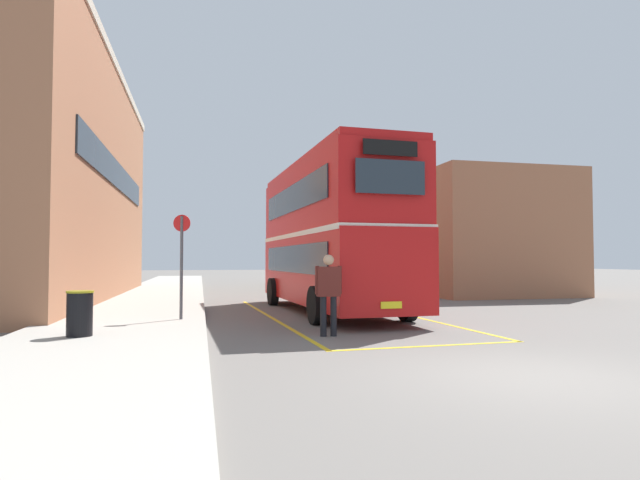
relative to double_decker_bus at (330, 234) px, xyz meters
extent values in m
plane|color=#66605B|center=(0.59, 4.74, -2.51)|extent=(135.60, 135.60, 0.00)
cube|color=#A39E93|center=(-5.91, 7.14, -2.44)|extent=(4.00, 57.60, 0.14)
cube|color=#9E6647|center=(-10.20, 7.02, 2.24)|extent=(5.39, 19.97, 9.51)
cube|color=#232D38|center=(-7.48, 7.02, 2.72)|extent=(0.06, 15.17, 1.10)
cube|color=#BCB29E|center=(-10.20, 7.02, 7.18)|extent=(5.51, 20.09, 0.36)
cube|color=#9E6647|center=(9.47, 12.32, 0.40)|extent=(6.75, 17.69, 5.82)
cube|color=#232D38|center=(6.06, 12.32, 0.69)|extent=(0.06, 13.44, 1.10)
cylinder|color=black|center=(-1.43, 2.97, -2.01)|extent=(0.33, 1.01, 1.00)
cylinder|color=black|center=(1.12, 3.09, -2.01)|extent=(0.33, 1.01, 1.00)
cylinder|color=black|center=(-1.12, -3.09, -2.01)|extent=(0.33, 1.01, 1.00)
cylinder|color=black|center=(1.43, -2.97, -2.01)|extent=(0.33, 1.01, 1.00)
cube|color=#B71414|center=(0.00, 0.00, -1.11)|extent=(2.96, 9.90, 2.10)
cube|color=#B71414|center=(0.00, 0.00, 0.99)|extent=(2.95, 9.70, 2.10)
cube|color=#B71414|center=(0.00, 0.00, 2.14)|extent=(2.85, 9.60, 0.20)
cube|color=silver|center=(0.00, 0.00, -0.06)|extent=(2.99, 9.80, 0.14)
cube|color=#232D38|center=(-1.26, -0.06, -0.81)|extent=(0.43, 8.02, 0.84)
cube|color=#232D38|center=(-1.26, -0.06, 1.09)|extent=(0.43, 8.02, 0.84)
cube|color=#232D38|center=(1.26, 0.06, -0.81)|extent=(0.43, 8.02, 0.84)
cube|color=#232D38|center=(1.26, 0.06, 1.09)|extent=(0.43, 8.02, 0.84)
cube|color=#232D38|center=(0.25, -4.91, 1.09)|extent=(1.73, 0.13, 0.80)
cube|color=black|center=(0.25, -4.91, 1.77)|extent=(1.36, 0.11, 0.36)
cube|color=#232D38|center=(-0.25, 4.91, -0.71)|extent=(1.98, 0.14, 1.00)
cube|color=yellow|center=(0.25, -4.91, -1.88)|extent=(0.52, 0.06, 0.16)
cylinder|color=black|center=(1.88, 18.55, -2.05)|extent=(0.31, 0.93, 0.92)
cylinder|color=black|center=(4.44, 18.68, -2.05)|extent=(0.31, 0.93, 0.92)
cylinder|color=black|center=(2.16, 12.89, -2.05)|extent=(0.31, 0.93, 0.92)
cylinder|color=black|center=(4.72, 13.02, -2.05)|extent=(0.31, 0.93, 0.92)
cube|color=gold|center=(3.30, 15.78, -0.91)|extent=(2.95, 9.56, 2.60)
cube|color=silver|center=(3.30, 15.78, 0.45)|extent=(2.78, 9.17, 0.12)
cube|color=#232D38|center=(2.04, 15.72, -0.56)|extent=(0.40, 7.55, 0.96)
cube|color=#232D38|center=(4.56, 15.84, -0.56)|extent=(0.40, 7.55, 0.96)
cube|color=#232D38|center=(3.07, 20.52, -0.61)|extent=(1.98, 0.14, 1.10)
cylinder|color=black|center=(-1.19, -5.15, -2.08)|extent=(0.14, 0.14, 0.87)
cylinder|color=black|center=(-1.42, -5.14, -2.08)|extent=(0.14, 0.14, 0.87)
cube|color=#591E19|center=(-1.30, -5.15, -1.32)|extent=(0.52, 0.24, 0.65)
cylinder|color=#591E19|center=(-1.05, -5.16, -1.28)|extent=(0.09, 0.09, 0.62)
cylinder|color=#591E19|center=(-1.56, -5.14, -1.28)|extent=(0.09, 0.09, 0.62)
sphere|color=tan|center=(-1.31, -5.17, -0.84)|extent=(0.24, 0.24, 0.24)
cylinder|color=black|center=(-6.41, -4.97, -1.94)|extent=(0.49, 0.49, 0.87)
cylinder|color=olive|center=(-6.41, -4.97, -1.48)|extent=(0.52, 0.52, 0.04)
cylinder|color=#4C4C51|center=(-4.53, -2.30, -1.04)|extent=(0.08, 0.08, 2.67)
cylinder|color=red|center=(-4.53, -2.30, 0.11)|extent=(0.44, 0.13, 0.44)
cube|color=gold|center=(-2.04, -1.08, -2.51)|extent=(0.71, 11.78, 0.01)
cube|color=gold|center=(2.04, -0.88, -2.51)|extent=(0.71, 11.78, 0.01)
cube|color=gold|center=(0.29, -6.87, -2.51)|extent=(4.20, 0.33, 0.01)
camera|label=1|loc=(-4.06, -16.37, -0.84)|focal=29.50mm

